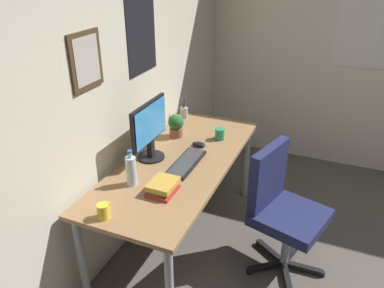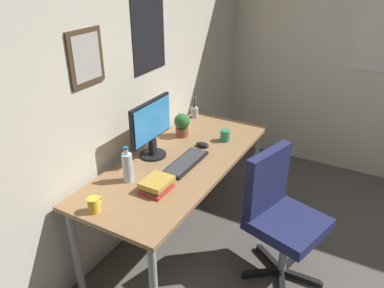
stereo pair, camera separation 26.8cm
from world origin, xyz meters
TOP-DOWN VIEW (x-y plane):
  - wall_back at (0.00, 2.15)m, footprint 4.40×0.10m
  - desk at (0.25, 1.70)m, footprint 1.77×0.74m
  - office_chair at (0.30, 0.94)m, footprint 0.58×0.59m
  - monitor at (0.20, 1.91)m, footprint 0.46×0.20m
  - keyboard at (0.21, 1.63)m, footprint 0.43×0.15m
  - computer_mouse at (0.51, 1.65)m, footprint 0.06×0.11m
  - water_bottle at (-0.17, 1.85)m, footprint 0.07×0.07m
  - coffee_mug_near at (-0.54, 1.82)m, footprint 0.11×0.07m
  - coffee_mug_far at (0.70, 1.54)m, footprint 0.12×0.08m
  - potted_plant at (0.61, 1.90)m, footprint 0.13×0.13m
  - pen_cup at (1.01, 2.00)m, footprint 0.07×0.07m
  - book_stack_left at (-0.17, 1.63)m, footprint 0.21×0.16m

SIDE VIEW (x-z plane):
  - office_chair at x=0.30m, z-range 0.05..1.00m
  - desk at x=0.25m, z-range 0.30..1.05m
  - keyboard at x=0.21m, z-range 0.75..0.78m
  - computer_mouse at x=0.51m, z-range 0.75..0.79m
  - book_stack_left at x=-0.17m, z-range 0.75..0.83m
  - coffee_mug_near at x=-0.54m, z-range 0.75..0.84m
  - coffee_mug_far at x=0.70m, z-range 0.75..0.85m
  - pen_cup at x=1.01m, z-range 0.71..0.91m
  - potted_plant at x=0.61m, z-range 0.76..0.95m
  - water_bottle at x=-0.17m, z-range 0.73..0.98m
  - monitor at x=0.20m, z-range 0.77..1.21m
  - wall_back at x=0.00m, z-range 0.00..2.60m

